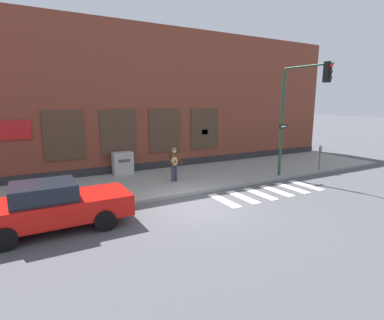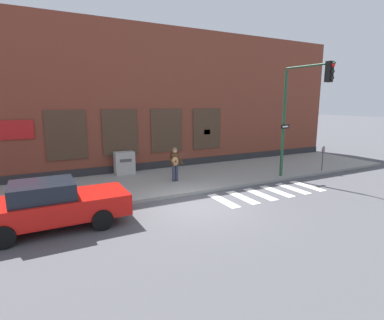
{
  "view_description": "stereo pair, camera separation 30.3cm",
  "coord_description": "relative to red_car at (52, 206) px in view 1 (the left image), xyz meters",
  "views": [
    {
      "loc": [
        -5.61,
        -9.58,
        3.93
      ],
      "look_at": [
        0.54,
        1.62,
        1.48
      ],
      "focal_mm": 28.0,
      "sensor_mm": 36.0,
      "label": 1
    },
    {
      "loc": [
        -5.34,
        -9.73,
        3.93
      ],
      "look_at": [
        0.54,
        1.62,
        1.48
      ],
      "focal_mm": 28.0,
      "sensor_mm": 36.0,
      "label": 2
    }
  ],
  "objects": [
    {
      "name": "parking_meter",
      "position": [
        14.03,
        1.34,
        0.31
      ],
      "size": [
        0.13,
        0.11,
        1.44
      ],
      "color": "#47474C",
      "rests_on": "sidewalk"
    },
    {
      "name": "busker",
      "position": [
        5.64,
        3.0,
        0.31
      ],
      "size": [
        0.71,
        0.52,
        1.66
      ],
      "color": "#33384C",
      "rests_on": "sidewalk"
    },
    {
      "name": "utility_box",
      "position": [
        3.85,
        5.69,
        -0.03
      ],
      "size": [
        1.04,
        0.62,
        1.21
      ],
      "color": "#ADADA8",
      "rests_on": "sidewalk"
    },
    {
      "name": "traffic_light",
      "position": [
        11.14,
        0.54,
        3.15
      ],
      "size": [
        0.68,
        2.63,
        5.55
      ],
      "color": "#1E472D",
      "rests_on": "sidewalk"
    },
    {
      "name": "red_car",
      "position": [
        0.0,
        0.0,
        0.0
      ],
      "size": [
        4.62,
        2.02,
        1.53
      ],
      "color": "red",
      "rests_on": "ground"
    },
    {
      "name": "building_backdrop",
      "position": [
        5.16,
        8.14,
        3.3
      ],
      "size": [
        28.0,
        4.06,
        8.14
      ],
      "color": "brown",
      "rests_on": "ground"
    },
    {
      "name": "crosswalk",
      "position": [
        8.69,
        -0.27,
        -0.76
      ],
      "size": [
        5.2,
        1.9,
        0.01
      ],
      "color": "silver",
      "rests_on": "ground"
    },
    {
      "name": "sidewalk",
      "position": [
        5.16,
        3.59,
        -0.7
      ],
      "size": [
        28.0,
        5.11,
        0.14
      ],
      "color": "gray",
      "rests_on": "ground"
    },
    {
      "name": "ground_plane",
      "position": [
        5.16,
        -0.29,
        -0.77
      ],
      "size": [
        160.0,
        160.0,
        0.0
      ],
      "primitive_type": "plane",
      "color": "#4C4C51"
    }
  ]
}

